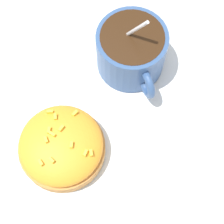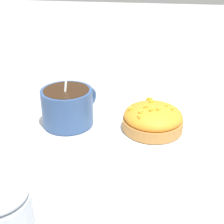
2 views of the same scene
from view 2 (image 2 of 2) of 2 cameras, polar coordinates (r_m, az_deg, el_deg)
name	(u,v)px [view 2 (image 2 of 2)]	position (r m, az deg, el deg)	size (l,w,h in m)	color
ground_plane	(112,124)	(0.54, 0.08, -2.27)	(3.00, 3.00, 0.00)	#B2B2B7
paper_napkin	(112,124)	(0.54, 0.08, -2.13)	(0.26, 0.24, 0.00)	white
coffee_cup	(68,105)	(0.53, -8.07, 1.26)	(0.09, 0.10, 0.11)	#335184
frosted_pastry	(153,118)	(0.52, 7.48, -1.17)	(0.10, 0.10, 0.05)	#C18442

